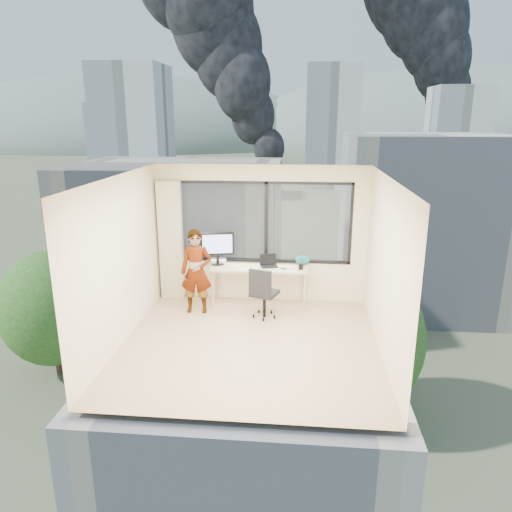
# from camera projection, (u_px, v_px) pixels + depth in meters

# --- Properties ---
(floor) EXTENTS (4.00, 4.00, 0.01)m
(floor) POSITION_uv_depth(u_px,v_px,m) (250.00, 344.00, 7.48)
(floor) COLOR tan
(floor) RESTS_ON ground
(ceiling) EXTENTS (4.00, 4.00, 0.01)m
(ceiling) POSITION_uv_depth(u_px,v_px,m) (249.00, 178.00, 6.75)
(ceiling) COLOR white
(ceiling) RESTS_ON ground
(wall_front) EXTENTS (4.00, 0.01, 2.60)m
(wall_front) POSITION_uv_depth(u_px,v_px,m) (230.00, 319.00, 5.21)
(wall_front) COLOR beige
(wall_front) RESTS_ON ground
(wall_left) EXTENTS (0.01, 4.00, 2.60)m
(wall_left) POSITION_uv_depth(u_px,v_px,m) (120.00, 261.00, 7.30)
(wall_left) COLOR beige
(wall_left) RESTS_ON ground
(wall_right) EXTENTS (0.01, 4.00, 2.60)m
(wall_right) POSITION_uv_depth(u_px,v_px,m) (386.00, 269.00, 6.94)
(wall_right) COLOR beige
(wall_right) RESTS_ON ground
(window_wall) EXTENTS (3.30, 0.16, 1.55)m
(window_wall) POSITION_uv_depth(u_px,v_px,m) (264.00, 222.00, 8.96)
(window_wall) COLOR black
(window_wall) RESTS_ON ground
(curtain) EXTENTS (0.45, 0.14, 2.30)m
(curtain) POSITION_uv_depth(u_px,v_px,m) (171.00, 241.00, 9.11)
(curtain) COLOR beige
(curtain) RESTS_ON floor
(desk) EXTENTS (1.80, 0.60, 0.75)m
(desk) POSITION_uv_depth(u_px,v_px,m) (259.00, 286.00, 8.96)
(desk) COLOR tan
(desk) RESTS_ON floor
(chair) EXTENTS (0.62, 0.62, 0.95)m
(chair) POSITION_uv_depth(u_px,v_px,m) (264.00, 292.00, 8.37)
(chair) COLOR black
(chair) RESTS_ON floor
(person) EXTENTS (0.58, 0.40, 1.53)m
(person) POSITION_uv_depth(u_px,v_px,m) (196.00, 272.00, 8.52)
(person) COLOR #2D2D33
(person) RESTS_ON floor
(monitor) EXTENTS (0.64, 0.27, 0.62)m
(monitor) POSITION_uv_depth(u_px,v_px,m) (217.00, 248.00, 8.93)
(monitor) COLOR black
(monitor) RESTS_ON desk
(game_console) EXTENTS (0.32, 0.28, 0.07)m
(game_console) POSITION_uv_depth(u_px,v_px,m) (219.00, 261.00, 9.11)
(game_console) COLOR white
(game_console) RESTS_ON desk
(laptop) EXTENTS (0.39, 0.40, 0.20)m
(laptop) POSITION_uv_depth(u_px,v_px,m) (269.00, 261.00, 8.84)
(laptop) COLOR black
(laptop) RESTS_ON desk
(cellphone) EXTENTS (0.12, 0.08, 0.01)m
(cellphone) POSITION_uv_depth(u_px,v_px,m) (284.00, 269.00, 8.73)
(cellphone) COLOR black
(cellphone) RESTS_ON desk
(pen_cup) EXTENTS (0.09, 0.09, 0.11)m
(pen_cup) POSITION_uv_depth(u_px,v_px,m) (301.00, 266.00, 8.70)
(pen_cup) COLOR black
(pen_cup) RESTS_ON desk
(handbag) EXTENTS (0.29, 0.20, 0.20)m
(handbag) POSITION_uv_depth(u_px,v_px,m) (303.00, 260.00, 8.91)
(handbag) COLOR #0B4439
(handbag) RESTS_ON desk
(exterior_ground) EXTENTS (400.00, 400.00, 0.04)m
(exterior_ground) POSITION_uv_depth(u_px,v_px,m) (298.00, 186.00, 126.09)
(exterior_ground) COLOR #515B3D
(exterior_ground) RESTS_ON ground
(near_bldg_a) EXTENTS (16.00, 12.00, 14.00)m
(near_bldg_a) POSITION_uv_depth(u_px,v_px,m) (180.00, 250.00, 38.93)
(near_bldg_a) COLOR beige
(near_bldg_a) RESTS_ON exterior_ground
(near_bldg_b) EXTENTS (14.00, 13.00, 16.00)m
(near_bldg_b) POSITION_uv_depth(u_px,v_px,m) (421.00, 222.00, 44.39)
(near_bldg_b) COLOR silver
(near_bldg_b) RESTS_ON exterior_ground
(far_tower_a) EXTENTS (14.00, 14.00, 28.00)m
(far_tower_a) POSITION_uv_depth(u_px,v_px,m) (134.00, 134.00, 101.44)
(far_tower_a) COLOR silver
(far_tower_a) RESTS_ON exterior_ground
(far_tower_b) EXTENTS (13.00, 13.00, 30.00)m
(far_tower_b) POSITION_uv_depth(u_px,v_px,m) (331.00, 127.00, 121.16)
(far_tower_b) COLOR silver
(far_tower_b) RESTS_ON exterior_ground
(far_tower_c) EXTENTS (15.00, 15.00, 26.00)m
(far_tower_c) POSITION_uv_depth(u_px,v_px,m) (456.00, 133.00, 137.49)
(far_tower_c) COLOR silver
(far_tower_c) RESTS_ON exterior_ground
(far_tower_d) EXTENTS (16.00, 14.00, 22.00)m
(far_tower_d) POSITION_uv_depth(u_px,v_px,m) (118.00, 138.00, 157.11)
(far_tower_d) COLOR silver
(far_tower_d) RESTS_ON exterior_ground
(hill_a) EXTENTS (288.00, 216.00, 90.00)m
(hill_a) POSITION_uv_depth(u_px,v_px,m) (127.00, 144.00, 328.09)
(hill_a) COLOR slate
(hill_a) RESTS_ON exterior_ground
(hill_b) EXTENTS (300.00, 220.00, 96.00)m
(hill_b) POSITION_uv_depth(u_px,v_px,m) (456.00, 145.00, 308.18)
(hill_b) COLOR slate
(hill_b) RESTS_ON exterior_ground
(tree_a) EXTENTS (7.00, 7.00, 8.00)m
(tree_a) POSITION_uv_depth(u_px,v_px,m) (54.00, 320.00, 32.76)
(tree_a) COLOR #24531B
(tree_a) RESTS_ON exterior_ground
(tree_b) EXTENTS (7.60, 7.60, 9.00)m
(tree_b) POSITION_uv_depth(u_px,v_px,m) (354.00, 354.00, 26.98)
(tree_b) COLOR #24531B
(tree_b) RESTS_ON exterior_ground
(smoke_plume_b) EXTENTS (30.00, 18.00, 70.00)m
(smoke_plume_b) POSITION_uv_depth(u_px,v_px,m) (469.00, 43.00, 157.42)
(smoke_plume_b) COLOR black
(smoke_plume_b) RESTS_ON exterior_ground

